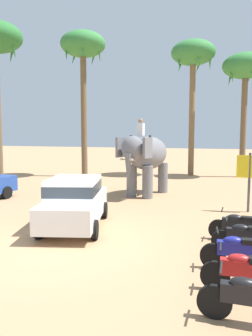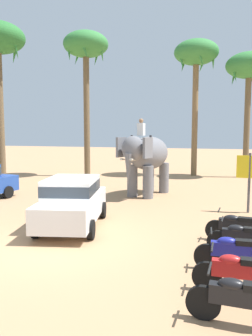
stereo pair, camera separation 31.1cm
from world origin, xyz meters
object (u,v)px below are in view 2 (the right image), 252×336
(palm_tree_behind_elephant, at_px, (249,69))
(motorcycle_far_in_row, at_px, (237,227))
(motorcycle_mid_row, at_px, (233,252))
(signboard_yellow, at_px, (250,171))
(elephant_with_mahout, at_px, (147,157))
(palm_tree_left_of_road, at_px, (196,58))
(motorcycle_second_in_row, at_px, (238,272))
(palm_tree_near_hut, at_px, (86,50))
(motorcycle_fourth_in_row, at_px, (242,238))
(car_sedan_foreground, at_px, (72,200))
(motorcycle_nearest_camera, at_px, (240,299))

(palm_tree_behind_elephant, bearing_deg, motorcycle_far_in_row, -92.12)
(motorcycle_mid_row, distance_m, signboard_yellow, 6.29)
(elephant_with_mahout, relative_size, palm_tree_left_of_road, 0.41)
(motorcycle_second_in_row, height_order, palm_tree_behind_elephant, palm_tree_behind_elephant)
(motorcycle_second_in_row, xyz_separation_m, palm_tree_near_hut, (-10.51, 15.50, 8.56))
(motorcycle_fourth_in_row, distance_m, motorcycle_far_in_row, 1.07)
(motorcycle_far_in_row, height_order, palm_tree_left_of_road, palm_tree_left_of_road)
(car_sedan_foreground, relative_size, motorcycle_nearest_camera, 2.44)
(motorcycle_far_in_row, height_order, signboard_yellow, signboard_yellow)
(motorcycle_nearest_camera, distance_m, palm_tree_behind_elephant, 20.91)
(motorcycle_fourth_in_row, bearing_deg, motorcycle_nearest_camera, -91.17)
(motorcycle_far_in_row, bearing_deg, palm_tree_behind_elephant, 87.88)
(motorcycle_nearest_camera, height_order, motorcycle_fourth_in_row, same)
(motorcycle_second_in_row, relative_size, palm_tree_left_of_road, 0.18)
(motorcycle_nearest_camera, distance_m, palm_tree_left_of_road, 21.38)
(motorcycle_fourth_in_row, distance_m, palm_tree_near_hut, 18.99)
(motorcycle_mid_row, relative_size, motorcycle_fourth_in_row, 1.00)
(car_sedan_foreground, relative_size, signboard_yellow, 1.83)
(motorcycle_nearest_camera, relative_size, palm_tree_behind_elephant, 0.21)
(palm_tree_near_hut, bearing_deg, motorcycle_second_in_row, -55.87)
(elephant_with_mahout, xyz_separation_m, palm_tree_behind_elephant, (4.95, 8.94, 5.60))
(motorcycle_mid_row, height_order, motorcycle_fourth_in_row, same)
(palm_tree_left_of_road, bearing_deg, motorcycle_fourth_in_row, -78.74)
(elephant_with_mahout, bearing_deg, motorcycle_fourth_in_row, -58.25)
(motorcycle_second_in_row, height_order, motorcycle_fourth_in_row, same)
(motorcycle_far_in_row, bearing_deg, elephant_with_mahout, 125.07)
(palm_tree_left_of_road, relative_size, signboard_yellow, 4.12)
(car_sedan_foreground, distance_m, motorcycle_second_in_row, 6.23)
(car_sedan_foreground, relative_size, palm_tree_left_of_road, 0.44)
(motorcycle_second_in_row, bearing_deg, palm_tree_near_hut, 124.13)
(car_sedan_foreground, distance_m, palm_tree_left_of_road, 17.16)
(elephant_with_mahout, relative_size, palm_tree_behind_elephant, 0.46)
(elephant_with_mahout, distance_m, palm_tree_behind_elephant, 11.66)
(motorcycle_far_in_row, relative_size, palm_tree_left_of_road, 0.18)
(car_sedan_foreground, bearing_deg, elephant_with_mahout, 82.10)
(elephant_with_mahout, bearing_deg, car_sedan_foreground, -97.90)
(motorcycle_mid_row, bearing_deg, palm_tree_behind_elephant, 87.93)
(motorcycle_nearest_camera, bearing_deg, motorcycle_fourth_in_row, 88.83)
(car_sedan_foreground, distance_m, palm_tree_near_hut, 15.60)
(motorcycle_mid_row, xyz_separation_m, palm_tree_behind_elephant, (0.63, 17.38, 7.13))
(car_sedan_foreground, height_order, palm_tree_near_hut, palm_tree_near_hut)
(palm_tree_near_hut, xyz_separation_m, signboard_yellow, (10.92, -8.20, -7.34))
(motorcycle_second_in_row, bearing_deg, motorcycle_fourth_in_row, 87.44)
(elephant_with_mahout, relative_size, motorcycle_fourth_in_row, 2.23)
(motorcycle_nearest_camera, bearing_deg, palm_tree_near_hut, 122.39)
(palm_tree_near_hut, bearing_deg, car_sedan_foreground, -67.06)
(motorcycle_far_in_row, distance_m, palm_tree_near_hut, 18.19)
(motorcycle_nearest_camera, xyz_separation_m, palm_tree_behind_elephant, (0.50, 19.65, 7.13))
(motorcycle_mid_row, bearing_deg, elephant_with_mahout, 117.13)
(palm_tree_near_hut, bearing_deg, palm_tree_behind_elephant, 15.39)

